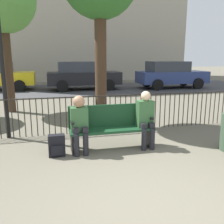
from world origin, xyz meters
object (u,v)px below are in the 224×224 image
object	(u,v)px
seated_person_0	(80,121)
tree_1	(3,1)
parked_car_2	(82,75)
parked_car_1	(171,74)
park_bench	(111,125)
backpack	(57,146)
seated_person_1	(146,116)

from	to	relation	value
seated_person_0	tree_1	bearing A→B (deg)	113.11
parked_car_2	parked_car_1	bearing A→B (deg)	-6.03
park_bench	parked_car_1	size ratio (longest dim) A/B	0.42
backpack	tree_1	bearing A→B (deg)	107.59
seated_person_1	backpack	distance (m)	1.92
parked_car_2	seated_person_1	bearing A→B (deg)	-89.45
backpack	parked_car_2	bearing A→B (deg)	79.94
parked_car_1	seated_person_1	bearing A→B (deg)	-119.39
seated_person_0	parked_car_2	size ratio (longest dim) A/B	0.28
seated_person_0	tree_1	world-z (taller)	tree_1
seated_person_1	parked_car_2	distance (m)	9.87
seated_person_0	tree_1	distance (m)	5.67
backpack	park_bench	bearing A→B (deg)	10.07
park_bench	seated_person_1	world-z (taller)	seated_person_1
tree_1	parked_car_2	bearing A→B (deg)	59.64
backpack	seated_person_0	bearing A→B (deg)	8.77
seated_person_0	seated_person_1	xyz separation A→B (m)	(1.39, 0.00, 0.01)
seated_person_0	parked_car_2	bearing A→B (deg)	82.50
seated_person_0	parked_car_1	distance (m)	11.43
tree_1	parked_car_2	xyz separation A→B (m)	(3.19, 5.44, -2.82)
backpack	parked_car_1	xyz separation A→B (m)	(7.10, 9.38, 0.63)
park_bench	backpack	distance (m)	1.19
park_bench	backpack	size ratio (longest dim) A/B	4.06
seated_person_1	parked_car_1	distance (m)	10.68
backpack	parked_car_2	xyz separation A→B (m)	(1.76, 9.94, 0.63)
backpack	parked_car_2	world-z (taller)	parked_car_2
seated_person_1	tree_1	xyz separation A→B (m)	(-3.28, 4.42, 2.98)
backpack	parked_car_2	size ratio (longest dim) A/B	0.10
park_bench	seated_person_0	size ratio (longest dim) A/B	1.50
seated_person_0	backpack	xyz separation A→B (m)	(-0.46, -0.07, -0.46)
tree_1	parked_car_1	size ratio (longest dim) A/B	1.14
park_bench	seated_person_1	bearing A→B (deg)	-10.12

